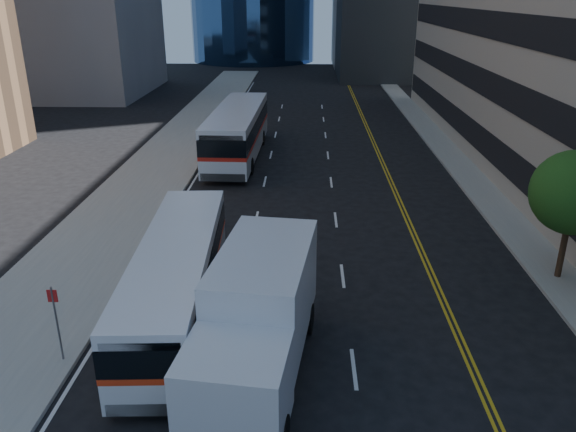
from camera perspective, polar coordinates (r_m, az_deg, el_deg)
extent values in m
plane|color=black|center=(16.13, 5.40, -19.44)|extent=(160.00, 160.00, 0.00)
cube|color=gray|center=(39.72, -12.02, 5.91)|extent=(5.00, 90.00, 0.15)
cube|color=gray|center=(39.86, 16.49, 5.54)|extent=(2.00, 90.00, 0.15)
cylinder|color=#332114|center=(24.34, 26.10, -3.19)|extent=(0.24, 0.24, 2.20)
sphere|color=#184313|center=(23.53, 27.05, 2.13)|extent=(3.20, 3.20, 3.20)
cube|color=white|center=(20.03, -11.03, -7.94)|extent=(2.94, 10.92, 0.99)
cube|color=red|center=(19.75, -11.15, -6.47)|extent=(2.96, 10.94, 0.20)
cube|color=black|center=(19.52, -11.26, -5.18)|extent=(2.96, 10.94, 0.81)
cube|color=white|center=(19.23, -11.40, -3.39)|extent=(2.94, 10.92, 0.45)
cylinder|color=black|center=(17.78, -16.07, -14.04)|extent=(0.32, 0.91, 0.90)
cylinder|color=black|center=(17.37, -9.14, -14.32)|extent=(0.32, 0.91, 0.90)
cylinder|color=black|center=(22.88, -12.44, -5.12)|extent=(0.32, 0.91, 0.90)
cylinder|color=black|center=(22.57, -7.18, -5.15)|extent=(0.32, 0.91, 0.90)
cube|color=silver|center=(38.91, -5.09, 7.35)|extent=(3.13, 13.11, 1.20)
cube|color=red|center=(38.74, -5.13, 8.37)|extent=(3.15, 13.13, 0.24)
cube|color=black|center=(38.61, -5.16, 9.23)|extent=(3.15, 13.13, 0.98)
cube|color=silver|center=(38.44, -5.20, 10.42)|extent=(3.13, 13.11, 0.54)
cylinder|color=black|center=(35.52, -8.02, 5.10)|extent=(0.35, 1.09, 1.09)
cylinder|color=black|center=(35.12, -3.86, 5.07)|extent=(0.35, 1.09, 1.09)
cylinder|color=black|center=(42.55, -6.16, 7.96)|extent=(0.35, 1.09, 1.09)
cylinder|color=black|center=(42.21, -2.66, 7.95)|extent=(0.35, 1.09, 1.09)
cube|color=silver|center=(14.41, -5.39, -17.22)|extent=(2.85, 2.66, 2.25)
cube|color=black|center=(13.38, -6.57, -18.47)|extent=(2.36, 0.35, 1.18)
cube|color=silver|center=(17.08, -2.38, -7.72)|extent=(3.19, 5.43, 2.79)
cube|color=black|center=(16.98, -3.10, -14.39)|extent=(2.83, 7.27, 0.27)
cylinder|color=black|center=(15.21, -10.00, -20.17)|extent=(0.43, 1.06, 1.03)
cylinder|color=black|center=(19.33, -4.93, -9.77)|extent=(0.43, 1.06, 1.03)
cylinder|color=black|center=(18.96, 2.05, -10.38)|extent=(0.43, 1.06, 1.03)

